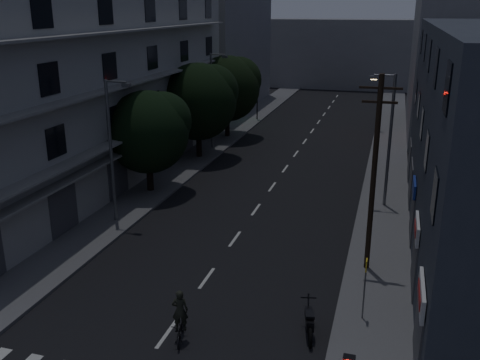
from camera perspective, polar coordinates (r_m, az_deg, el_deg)
The scene contains 20 objects.
ground at distance 41.47m, azimuth 4.98°, elevation 1.41°, with size 160.00×160.00×0.00m, color black.
sidewalk_left at distance 43.44m, azimuth -4.77°, elevation 2.29°, with size 3.00×90.00×0.15m, color #565659.
sidewalk_right at distance 40.76m, azimuth 15.37°, elevation 0.63°, with size 3.00×90.00×0.15m, color #565659.
lane_markings at distance 47.40m, azimuth 6.47°, elevation 3.49°, with size 0.15×60.50×0.01m.
building_left at distance 37.80m, azimuth -15.34°, elevation 10.07°, with size 7.00×36.00×14.00m.
building_far_left at distance 65.14m, azimuth -1.42°, elevation 14.68°, with size 6.00×20.00×16.00m, color slate.
building_far_right at distance 56.46m, azimuth 21.01°, elevation 11.48°, with size 6.00×20.00×13.00m, color slate.
building_far_end at distance 84.64m, azimuth 11.23°, elevation 13.10°, with size 24.00×8.00×10.00m, color slate.
tree_near at distance 35.10m, azimuth -9.73°, elevation 5.40°, with size 5.37×5.37×6.63m.
tree_mid at distance 42.88m, azimuth -4.41°, elevation 8.64°, with size 6.12×6.12×7.53m.
tree_far at distance 49.94m, azimuth -1.30°, elevation 9.99°, with size 6.04×6.04×7.46m.
traffic_signal_far_right at distance 53.97m, azimuth 14.78°, elevation 8.16°, with size 0.28×0.37×4.10m.
traffic_signal_far_left at distance 57.87m, azimuth 1.85°, elevation 9.37°, with size 0.28×0.37×4.10m.
street_lamp_left_near at distance 30.19m, azimuth -13.46°, elevation 3.69°, with size 1.51×0.25×8.00m.
street_lamp_right at distance 32.97m, azimuth 15.54°, elevation 4.72°, with size 1.51×0.25×8.00m.
street_lamp_left_far at distance 45.74m, azimuth -2.92°, elevation 8.94°, with size 1.51×0.25×8.00m.
utility_pole at distance 24.38m, azimuth 14.11°, elevation 0.90°, with size 1.80×0.24×9.00m.
bus_stop_sign at distance 21.38m, azimuth 13.22°, elevation -10.18°, with size 0.06×0.35×2.52m.
motorcycle at distance 20.91m, azimuth 7.38°, elevation -14.81°, with size 0.75×2.09×1.36m.
cyclist at distance 20.50m, azimuth -6.36°, elevation -14.97°, with size 0.98×1.73×2.07m.
Camera 1 is at (7.50, -14.03, 11.83)m, focal length 40.00 mm.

